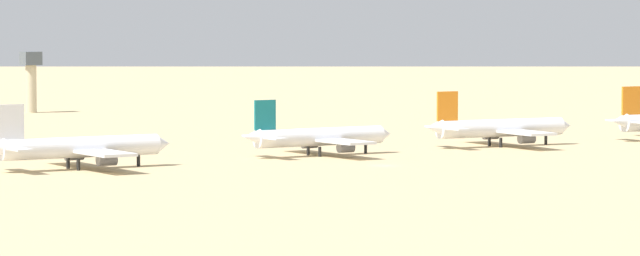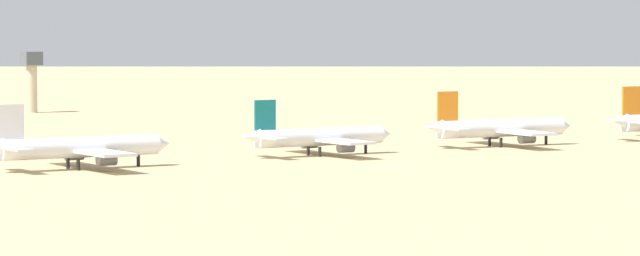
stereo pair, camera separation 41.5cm
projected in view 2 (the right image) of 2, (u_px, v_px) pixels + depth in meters
name	position (u px, v px, depth m)	size (l,w,h in m)	color
ground	(383.00, 166.00, 357.90)	(4000.00, 4000.00, 0.00)	tan
ridge_far_east	(159.00, 5.00, 1653.97)	(235.51, 142.09, 71.46)	slate
parked_jet_white_1	(78.00, 147.00, 349.48)	(38.20, 31.94, 12.66)	white
parked_jet_teal_2	(318.00, 137.00, 382.14)	(35.93, 30.08, 11.89)	white
parked_jet_orange_3	(499.00, 128.00, 408.16)	(37.74, 31.80, 12.46)	white
control_tower	(32.00, 76.00, 544.13)	(5.20, 5.20, 18.00)	#C6B793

